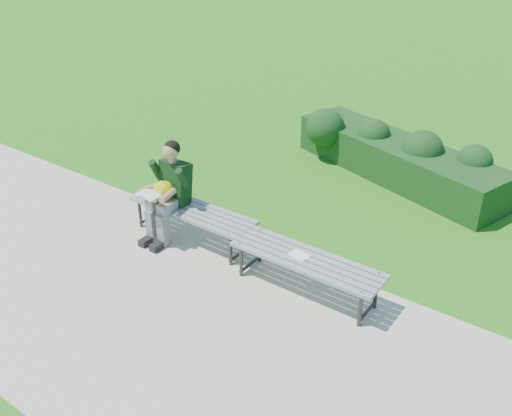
{
  "coord_description": "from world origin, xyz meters",
  "views": [
    {
      "loc": [
        3.71,
        -5.16,
        4.04
      ],
      "look_at": [
        0.18,
        -0.23,
        0.69
      ],
      "focal_mm": 40.0,
      "sensor_mm": 36.0,
      "label": 1
    }
  ],
  "objects_px": {
    "bench_right": "(306,262)",
    "hedge": "(394,154)",
    "seated_boy": "(168,188)",
    "bench_left": "(192,212)",
    "paper_sheet": "(299,255)"
  },
  "relations": [
    {
      "from": "bench_right",
      "to": "paper_sheet",
      "type": "bearing_deg",
      "value": 180.0
    },
    {
      "from": "hedge",
      "to": "seated_boy",
      "type": "relative_size",
      "value": 2.88
    },
    {
      "from": "bench_left",
      "to": "paper_sheet",
      "type": "height_order",
      "value": "bench_left"
    },
    {
      "from": "seated_boy",
      "to": "paper_sheet",
      "type": "height_order",
      "value": "seated_boy"
    },
    {
      "from": "seated_boy",
      "to": "paper_sheet",
      "type": "distance_m",
      "value": 2.02
    },
    {
      "from": "bench_left",
      "to": "seated_boy",
      "type": "xyz_separation_m",
      "value": [
        -0.3,
        -0.1,
        0.3
      ]
    },
    {
      "from": "bench_right",
      "to": "hedge",
      "type": "bearing_deg",
      "value": 97.69
    },
    {
      "from": "hedge",
      "to": "bench_left",
      "type": "distance_m",
      "value": 3.63
    },
    {
      "from": "hedge",
      "to": "seated_boy",
      "type": "xyz_separation_m",
      "value": [
        -1.63,
        -3.47,
        0.33
      ]
    },
    {
      "from": "bench_right",
      "to": "paper_sheet",
      "type": "height_order",
      "value": "bench_right"
    },
    {
      "from": "seated_boy",
      "to": "bench_left",
      "type": "bearing_deg",
      "value": 17.97
    },
    {
      "from": "bench_right",
      "to": "seated_boy",
      "type": "distance_m",
      "value": 2.13
    },
    {
      "from": "paper_sheet",
      "to": "bench_right",
      "type": "bearing_deg",
      "value": 0.0
    },
    {
      "from": "hedge",
      "to": "paper_sheet",
      "type": "height_order",
      "value": "hedge"
    },
    {
      "from": "bench_left",
      "to": "seated_boy",
      "type": "height_order",
      "value": "seated_boy"
    }
  ]
}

